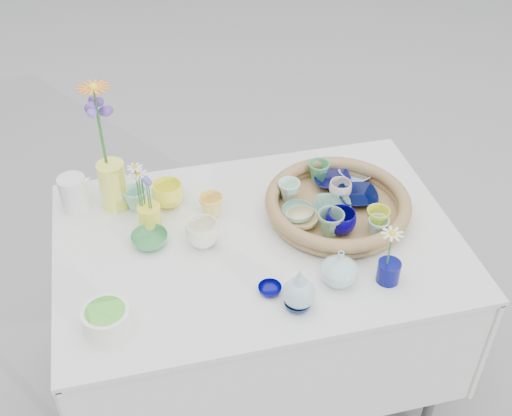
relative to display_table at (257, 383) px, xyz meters
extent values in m
plane|color=#A0A09B|center=(0.00, 0.00, 0.00)|extent=(80.00, 80.00, 0.00)
imported|color=#0B0D44|center=(0.31, 0.19, 0.80)|extent=(0.15, 0.15, 0.03)
imported|color=black|center=(0.36, 0.08, 0.80)|extent=(0.15, 0.15, 0.03)
imported|color=yellow|center=(0.37, -0.06, 0.82)|extent=(0.09, 0.09, 0.07)
imported|color=#4F806A|center=(0.26, 0.05, 0.80)|extent=(0.16, 0.16, 0.03)
imported|color=#6CA277|center=(0.22, -0.05, 0.82)|extent=(0.11, 0.11, 0.08)
imported|color=#7FBAA5|center=(0.14, 0.05, 0.80)|extent=(0.13, 0.13, 0.03)
imported|color=silver|center=(0.14, 0.15, 0.82)|extent=(0.10, 0.10, 0.07)
imported|color=silver|center=(0.31, 0.12, 0.81)|extent=(0.09, 0.09, 0.06)
imported|color=#8EB5FF|center=(0.40, 0.20, 0.80)|extent=(0.15, 0.15, 0.03)
imported|color=#070068|center=(0.26, -0.05, 0.82)|extent=(0.12, 0.12, 0.07)
imported|color=#D6B87B|center=(0.15, 0.01, 0.80)|extent=(0.12, 0.12, 0.03)
imported|color=#97CEC8|center=(0.36, -0.09, 0.81)|extent=(0.07, 0.07, 0.06)
imported|color=#46A062|center=(0.27, 0.22, 0.82)|extent=(0.08, 0.08, 0.07)
imported|color=#FFFD40|center=(-0.25, 0.23, 0.81)|extent=(0.14, 0.14, 0.08)
imported|color=#FDD962|center=(-0.12, 0.15, 0.80)|extent=(0.09, 0.09, 0.07)
imported|color=#3D9353|center=(-0.33, 0.05, 0.78)|extent=(0.12, 0.12, 0.04)
imported|color=white|center=(-0.17, 0.01, 0.81)|extent=(0.11, 0.11, 0.08)
imported|color=#010065|center=(-0.02, -0.23, 0.78)|extent=(0.08, 0.08, 0.02)
imported|color=#94D6C9|center=(-0.36, 0.24, 0.80)|extent=(0.10, 0.10, 0.08)
imported|color=#081F4B|center=(0.04, -0.31, 0.78)|extent=(0.10, 0.10, 0.02)
imported|color=silver|center=(0.18, -0.24, 0.82)|extent=(0.14, 0.14, 0.12)
cylinder|color=#070A5E|center=(0.33, -0.27, 0.80)|extent=(0.08, 0.08, 0.07)
cylinder|color=#FCFE57|center=(-0.42, 0.27, 0.85)|extent=(0.10, 0.10, 0.17)
cylinder|color=#FFEF3B|center=(-0.32, 0.13, 0.80)|extent=(0.09, 0.09, 0.08)
camera|label=1|loc=(-0.35, -1.46, 2.12)|focal=45.00mm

